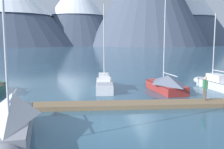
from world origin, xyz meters
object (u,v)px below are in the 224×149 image
at_px(sailboat_far_berth, 214,82).
at_px(person_on_dock, 205,87).
at_px(sailboat_mid_dock_port, 104,83).
at_px(sailboat_mid_dock_starboard, 165,83).
at_px(sailboat_second_berth, 12,120).

height_order(sailboat_far_berth, person_on_dock, sailboat_far_berth).
bearing_deg(sailboat_mid_dock_port, sailboat_far_berth, 2.00).
bearing_deg(sailboat_mid_dock_starboard, sailboat_far_berth, 15.36).
distance_m(sailboat_mid_dock_port, sailboat_far_berth, 10.47).
bearing_deg(sailboat_mid_dock_port, person_on_dock, -39.81).
xyz_separation_m(sailboat_mid_dock_starboard, person_on_dock, (1.75, -5.00, 0.56)).
height_order(sailboat_mid_dock_port, person_on_dock, sailboat_mid_dock_port).
height_order(sailboat_second_berth, sailboat_mid_dock_port, sailboat_mid_dock_port).
relative_size(sailboat_mid_dock_port, sailboat_far_berth, 1.11).
height_order(sailboat_second_berth, sailboat_mid_dock_starboard, sailboat_mid_dock_starboard).
xyz_separation_m(sailboat_second_berth, person_on_dock, (11.36, 6.79, 0.26)).
bearing_deg(person_on_dock, sailboat_mid_dock_starboard, 109.32).
relative_size(sailboat_mid_dock_port, sailboat_mid_dock_starboard, 0.90).
bearing_deg(sailboat_second_berth, sailboat_far_berth, 42.01).
bearing_deg(sailboat_far_berth, sailboat_mid_dock_port, -178.00).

